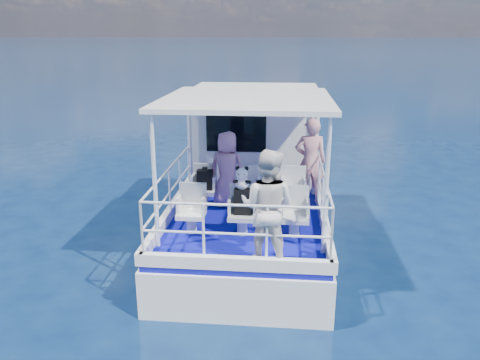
% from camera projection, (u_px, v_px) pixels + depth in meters
% --- Properties ---
extents(ground, '(2000.00, 2000.00, 0.00)m').
position_uv_depth(ground, '(247.00, 253.00, 9.52)').
color(ground, '#081B40').
rests_on(ground, ground).
extents(hull, '(3.00, 7.00, 1.60)m').
position_uv_depth(hull, '(251.00, 233.00, 10.47)').
color(hull, white).
rests_on(hull, ground).
extents(deck, '(2.90, 6.90, 0.10)m').
position_uv_depth(deck, '(251.00, 197.00, 10.21)').
color(deck, '#0B0B9D').
rests_on(deck, hull).
extents(cabin, '(2.85, 2.00, 2.20)m').
position_uv_depth(cabin, '(255.00, 134.00, 11.11)').
color(cabin, white).
rests_on(cabin, deck).
extents(canopy, '(3.00, 3.20, 0.08)m').
position_uv_depth(canopy, '(247.00, 99.00, 8.39)').
color(canopy, white).
rests_on(canopy, cabin).
extents(canopy_posts, '(2.77, 2.97, 2.20)m').
position_uv_depth(canopy_posts, '(247.00, 161.00, 8.68)').
color(canopy_posts, white).
rests_on(canopy_posts, deck).
extents(railings, '(2.84, 3.59, 1.00)m').
position_uv_depth(railings, '(245.00, 197.00, 8.55)').
color(railings, white).
rests_on(railings, deck).
extents(seat_port_fwd, '(0.48, 0.46, 0.38)m').
position_uv_depth(seat_port_fwd, '(204.00, 198.00, 9.46)').
color(seat_port_fwd, silver).
rests_on(seat_port_fwd, deck).
extents(seat_center_fwd, '(0.48, 0.46, 0.38)m').
position_uv_depth(seat_center_fwd, '(248.00, 199.00, 9.38)').
color(seat_center_fwd, silver).
rests_on(seat_center_fwd, deck).
extents(seat_stbd_fwd, '(0.48, 0.46, 0.38)m').
position_uv_depth(seat_stbd_fwd, '(293.00, 200.00, 9.30)').
color(seat_stbd_fwd, silver).
rests_on(seat_stbd_fwd, deck).
extents(seat_port_aft, '(0.48, 0.46, 0.38)m').
position_uv_depth(seat_port_aft, '(192.00, 222.00, 8.23)').
color(seat_port_aft, silver).
rests_on(seat_port_aft, deck).
extents(seat_center_aft, '(0.48, 0.46, 0.38)m').
position_uv_depth(seat_center_aft, '(242.00, 224.00, 8.15)').
color(seat_center_aft, silver).
rests_on(seat_center_aft, deck).
extents(seat_stbd_aft, '(0.48, 0.46, 0.38)m').
position_uv_depth(seat_stbd_aft, '(294.00, 226.00, 8.07)').
color(seat_stbd_aft, silver).
rests_on(seat_stbd_aft, deck).
extents(passenger_port_fwd, '(0.65, 0.53, 1.54)m').
position_uv_depth(passenger_port_fwd, '(227.00, 170.00, 9.33)').
color(passenger_port_fwd, pink).
rests_on(passenger_port_fwd, deck).
extents(passenger_stbd_fwd, '(0.67, 0.46, 1.77)m').
position_uv_depth(passenger_stbd_fwd, '(310.00, 161.00, 9.50)').
color(passenger_stbd_fwd, '#D78B90').
rests_on(passenger_stbd_fwd, deck).
extents(passenger_stbd_aft, '(1.02, 0.89, 1.77)m').
position_uv_depth(passenger_stbd_aft, '(267.00, 207.00, 6.96)').
color(passenger_stbd_aft, silver).
rests_on(passenger_stbd_aft, deck).
extents(backpack_port, '(0.31, 0.17, 0.40)m').
position_uv_depth(backpack_port, '(205.00, 180.00, 9.32)').
color(backpack_port, black).
rests_on(backpack_port, seat_port_fwd).
extents(backpack_center, '(0.30, 0.17, 0.45)m').
position_uv_depth(backpack_center, '(243.00, 202.00, 8.02)').
color(backpack_center, black).
rests_on(backpack_center, seat_center_aft).
extents(compact_camera, '(0.11, 0.06, 0.06)m').
position_uv_depth(compact_camera, '(205.00, 168.00, 9.26)').
color(compact_camera, black).
rests_on(compact_camera, backpack_port).
extents(panda, '(0.26, 0.21, 0.40)m').
position_uv_depth(panda, '(242.00, 178.00, 7.91)').
color(panda, white).
rests_on(panda, backpack_center).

